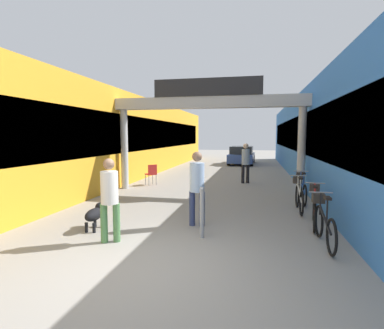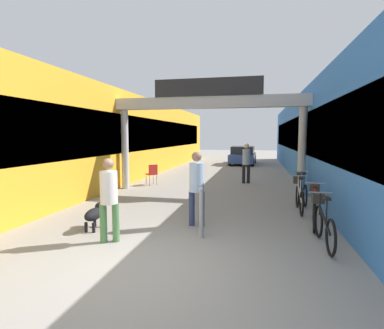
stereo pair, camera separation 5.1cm
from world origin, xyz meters
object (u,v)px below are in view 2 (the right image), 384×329
at_px(bicycle_red_second, 314,207).
at_px(bollard_post_metal, 201,212).
at_px(bicycle_blue_farthest, 302,189).
at_px(cafe_chair_red_nearer, 152,173).
at_px(dog_on_leash, 95,214).
at_px(parked_car_blue, 243,155).
at_px(bicycle_silver_third, 299,195).
at_px(pedestrian_companion, 197,184).
at_px(bicycle_black_nearest, 323,222).
at_px(pedestrian_carrying_crate, 246,160).
at_px(pedestrian_with_dog, 109,195).

height_order(bicycle_red_second, bollard_post_metal, bollard_post_metal).
xyz_separation_m(bicycle_blue_farthest, cafe_chair_red_nearer, (-5.79, 2.10, 0.10)).
relative_size(dog_on_leash, cafe_chair_red_nearer, 0.86).
bearing_deg(dog_on_leash, parked_car_blue, 81.16).
distance_m(bicycle_blue_farthest, bollard_post_metal, 4.71).
bearing_deg(parked_car_blue, cafe_chair_red_nearer, -107.67).
bearing_deg(bicycle_silver_third, pedestrian_companion, -141.57).
xyz_separation_m(bicycle_black_nearest, cafe_chair_red_nearer, (-5.64, 5.90, 0.10)).
height_order(pedestrian_companion, bicycle_silver_third, pedestrian_companion).
relative_size(bicycle_silver_third, bicycle_blue_farthest, 1.00).
height_order(pedestrian_carrying_crate, bollard_post_metal, pedestrian_carrying_crate).
bearing_deg(parked_car_blue, bicycle_silver_third, -80.93).
bearing_deg(bicycle_red_second, pedestrian_with_dog, -153.81).
xyz_separation_m(pedestrian_companion, cafe_chair_red_nearer, (-3.00, 5.28, -0.47)).
distance_m(pedestrian_carrying_crate, bicycle_red_second, 6.34).
bearing_deg(dog_on_leash, bicycle_red_second, 15.38).
xyz_separation_m(pedestrian_carrying_crate, bicycle_black_nearest, (1.74, -7.33, -0.59)).
distance_m(pedestrian_with_dog, bicycle_silver_third, 5.32).
bearing_deg(pedestrian_carrying_crate, bicycle_red_second, -73.41).
bearing_deg(cafe_chair_red_nearer, bicycle_silver_third, -30.42).
xyz_separation_m(pedestrian_carrying_crate, parked_car_blue, (-0.55, 9.08, -0.38)).
relative_size(pedestrian_with_dog, bicycle_silver_third, 0.99).
xyz_separation_m(bicycle_red_second, bollard_post_metal, (-2.45, -1.44, 0.11)).
bearing_deg(bicycle_blue_farthest, parked_car_blue, 100.97).
bearing_deg(bicycle_black_nearest, bollard_post_metal, -176.09).
height_order(bicycle_red_second, parked_car_blue, parked_car_blue).
bearing_deg(bicycle_silver_third, cafe_chair_red_nearer, 149.58).
height_order(bollard_post_metal, cafe_chair_red_nearer, bollard_post_metal).
bearing_deg(pedestrian_with_dog, bicycle_red_second, 26.19).
distance_m(dog_on_leash, parked_car_blue, 16.69).
height_order(bicycle_blue_farthest, parked_car_blue, parked_car_blue).
height_order(dog_on_leash, bicycle_blue_farthest, bicycle_blue_farthest).
relative_size(pedestrian_with_dog, cafe_chair_red_nearer, 1.88).
relative_size(pedestrian_carrying_crate, parked_car_blue, 0.44).
distance_m(pedestrian_carrying_crate, parked_car_blue, 9.10).
height_order(bicycle_black_nearest, bicycle_silver_third, same).
relative_size(pedestrian_companion, cafe_chair_red_nearer, 1.97).
distance_m(bicycle_black_nearest, bicycle_silver_third, 2.65).
height_order(pedestrian_carrying_crate, bicycle_black_nearest, pedestrian_carrying_crate).
bearing_deg(pedestrian_carrying_crate, cafe_chair_red_nearer, -159.88).
bearing_deg(bollard_post_metal, pedestrian_carrying_crate, 85.05).
xyz_separation_m(pedestrian_carrying_crate, bicycle_blue_farthest, (1.89, -3.53, -0.59)).
bearing_deg(pedestrian_companion, dog_on_leash, -162.43).
distance_m(pedestrian_with_dog, parked_car_blue, 17.29).
height_order(bicycle_blue_farthest, bollard_post_metal, bollard_post_metal).
relative_size(bicycle_black_nearest, parked_car_blue, 0.42).
bearing_deg(pedestrian_companion, bicycle_silver_third, 38.43).
distance_m(pedestrian_companion, bicycle_silver_third, 3.30).
relative_size(pedestrian_with_dog, bicycle_blue_farthest, 0.99).
xyz_separation_m(pedestrian_carrying_crate, cafe_chair_red_nearer, (-3.90, -1.43, -0.48)).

